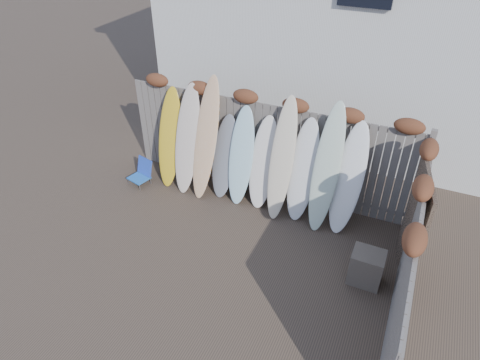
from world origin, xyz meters
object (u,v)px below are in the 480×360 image
at_px(beach_chair, 142,172).
at_px(lattice_panel, 413,229).
at_px(wooden_crate, 366,267).
at_px(surfboard_0, 170,138).

bearing_deg(beach_chair, lattice_panel, -5.15).
bearing_deg(wooden_crate, surfboard_0, 164.06).
distance_m(lattice_panel, surfboard_0, 5.07).
distance_m(wooden_crate, lattice_panel, 0.98).
bearing_deg(lattice_panel, wooden_crate, -154.23).
height_order(wooden_crate, lattice_panel, lattice_panel).
height_order(beach_chair, surfboard_0, surfboard_0).
xyz_separation_m(beach_chair, wooden_crate, (5.01, -0.89, 0.05)).
relative_size(beach_chair, wooden_crate, 0.91).
relative_size(wooden_crate, lattice_panel, 0.30).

